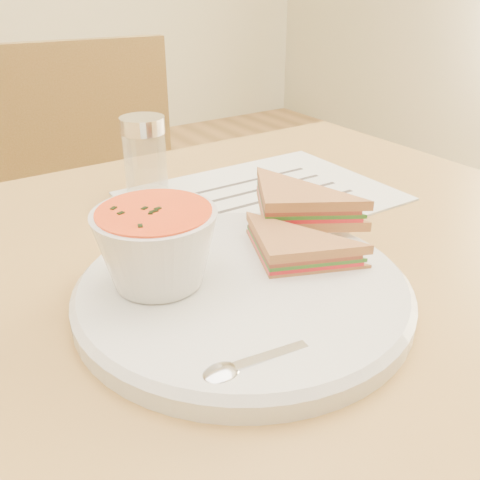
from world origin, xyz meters
TOP-DOWN VIEW (x-y plane):
  - chair_far at (0.11, 0.55)m, footprint 0.44×0.44m
  - plate at (0.01, -0.09)m, footprint 0.37×0.37m
  - soup_bowl at (-0.06, -0.05)m, footprint 0.13×0.13m
  - sandwich_half_a at (0.03, -0.10)m, footprint 0.13×0.13m
  - sandwich_half_b at (0.07, -0.04)m, footprint 0.15×0.15m
  - spoon at (-0.03, -0.19)m, footprint 0.15×0.05m
  - paper_menu at (0.17, 0.10)m, footprint 0.33×0.25m
  - condiment_shaker at (0.05, 0.20)m, footprint 0.06×0.06m

SIDE VIEW (x-z plane):
  - chair_far at x=0.11m, z-range 0.00..0.89m
  - paper_menu at x=0.17m, z-range 0.75..0.75m
  - plate at x=0.01m, z-range 0.75..0.77m
  - spoon at x=-0.03m, z-range 0.77..0.77m
  - sandwich_half_a at x=0.03m, z-range 0.77..0.80m
  - sandwich_half_b at x=0.07m, z-range 0.78..0.81m
  - condiment_shaker at x=0.05m, z-range 0.75..0.85m
  - soup_bowl at x=-0.06m, z-range 0.77..0.84m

